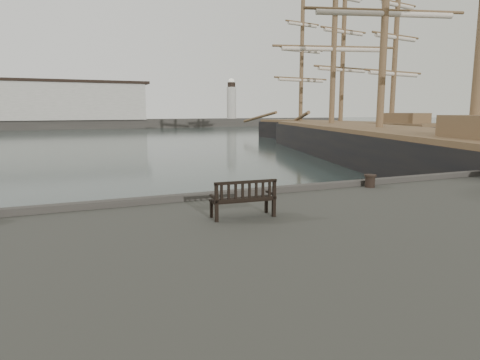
{
  "coord_description": "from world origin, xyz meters",
  "views": [
    {
      "loc": [
        -4.88,
        -11.71,
        4.1
      ],
      "look_at": [
        0.01,
        -0.5,
        2.1
      ],
      "focal_mm": 32.0,
      "sensor_mm": 36.0,
      "label": 1
    }
  ],
  "objects_px": {
    "tall_ship_main": "(378,152)",
    "tall_ship_far": "(340,136)",
    "bollard_right": "(370,181)",
    "bench": "(243,206)"
  },
  "relations": [
    {
      "from": "bollard_right",
      "to": "tall_ship_main",
      "type": "xyz_separation_m",
      "value": [
        14.65,
        16.21,
        -1.0
      ]
    },
    {
      "from": "tall_ship_main",
      "to": "tall_ship_far",
      "type": "xyz_separation_m",
      "value": [
        10.06,
        18.64,
        0.02
      ]
    },
    {
      "from": "bollard_right",
      "to": "tall_ship_main",
      "type": "relative_size",
      "value": 0.01
    },
    {
      "from": "tall_ship_main",
      "to": "tall_ship_far",
      "type": "bearing_deg",
      "value": 77.78
    },
    {
      "from": "tall_ship_main",
      "to": "tall_ship_far",
      "type": "height_order",
      "value": "tall_ship_main"
    },
    {
      "from": "bollard_right",
      "to": "tall_ship_far",
      "type": "xyz_separation_m",
      "value": [
        24.7,
        34.85,
        -0.97
      ]
    },
    {
      "from": "bollard_right",
      "to": "tall_ship_main",
      "type": "height_order",
      "value": "tall_ship_main"
    },
    {
      "from": "bench",
      "to": "tall_ship_far",
      "type": "relative_size",
      "value": 0.05
    },
    {
      "from": "bench",
      "to": "tall_ship_main",
      "type": "bearing_deg",
      "value": 45.61
    },
    {
      "from": "bollard_right",
      "to": "tall_ship_main",
      "type": "distance_m",
      "value": 21.87
    }
  ]
}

